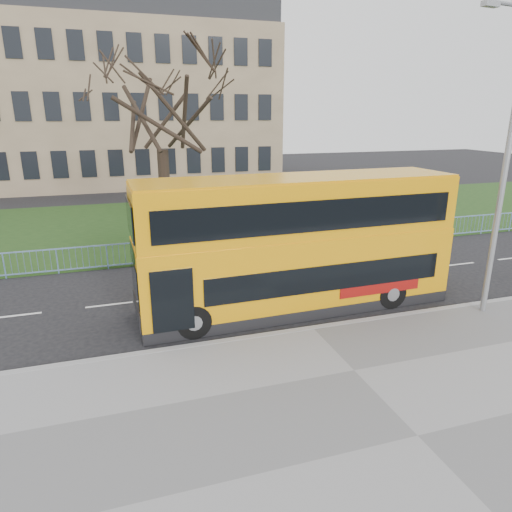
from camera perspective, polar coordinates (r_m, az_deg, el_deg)
The scene contains 9 objects.
ground at distance 15.72m, azimuth 4.73°, elevation -6.93°, with size 120.00×120.00×0.00m, color black.
pavement at distance 10.65m, azimuth 19.52°, elevation -20.65°, with size 80.00×10.50×0.12m, color slate.
kerb at distance 14.41m, azimuth 7.09°, elevation -9.06°, with size 80.00×0.20×0.14m, color gray.
grass_verge at distance 28.80m, azimuth -6.08°, elevation 4.39°, with size 80.00×15.40×0.08m, color #1A3814.
guard_railing at distance 21.41m, azimuth -1.90°, elevation 1.35°, with size 40.00×0.12×1.10m, color #7AA1D9, non-canonical shape.
bare_tree at distance 23.37m, azimuth -11.75°, elevation 15.09°, with size 7.82×7.82×11.17m, color black, non-canonical shape.
civic_building at distance 48.23m, azimuth -17.78°, elevation 17.23°, with size 30.00×15.00×14.00m, color #7E6950.
yellow_bus at distance 15.30m, azimuth 5.15°, elevation 1.91°, with size 10.70×2.77×4.46m.
street_lamp at distance 16.00m, azimuth 28.61°, elevation 10.70°, with size 1.95×0.43×9.21m.
Camera 1 is at (-5.55, -13.22, 6.45)m, focal length 32.00 mm.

